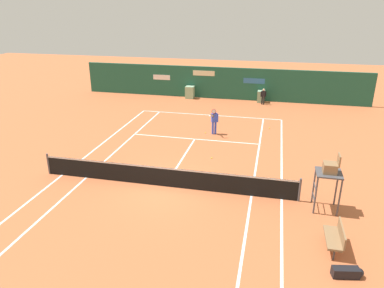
# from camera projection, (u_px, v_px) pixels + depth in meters

# --- Properties ---
(ground_plane) EXTENTS (80.00, 80.00, 0.01)m
(ground_plane) POSITION_uv_depth(u_px,v_px,m) (168.00, 181.00, 17.36)
(ground_plane) COLOR #BC6038
(tennis_net) EXTENTS (12.10, 0.10, 1.07)m
(tennis_net) POSITION_uv_depth(u_px,v_px,m) (165.00, 176.00, 16.65)
(tennis_net) COLOR #4C4C51
(tennis_net) RESTS_ON ground_plane
(sponsor_back_wall) EXTENTS (25.00, 1.02, 2.76)m
(sponsor_back_wall) POSITION_uv_depth(u_px,v_px,m) (221.00, 84.00, 31.75)
(sponsor_back_wall) COLOR #1E5642
(sponsor_back_wall) RESTS_ON ground_plane
(umpire_chair) EXTENTS (1.00, 1.00, 2.47)m
(umpire_chair) POSITION_uv_depth(u_px,v_px,m) (329.00, 172.00, 14.38)
(umpire_chair) COLOR #47474C
(umpire_chair) RESTS_ON ground_plane
(player_bench) EXTENTS (0.54, 1.42, 0.88)m
(player_bench) POSITION_uv_depth(u_px,v_px,m) (336.00, 236.00, 12.39)
(player_bench) COLOR #38383D
(player_bench) RESTS_ON ground_plane
(equipment_bag) EXTENTS (0.98, 0.45, 0.32)m
(equipment_bag) POSITION_uv_depth(u_px,v_px,m) (349.00, 272.00, 11.23)
(equipment_bag) COLOR black
(equipment_bag) RESTS_ON ground_plane
(player_on_baseline) EXTENTS (0.48, 0.85, 1.84)m
(player_on_baseline) POSITION_uv_depth(u_px,v_px,m) (214.00, 120.00, 23.17)
(player_on_baseline) COLOR blue
(player_on_baseline) RESTS_ON ground_plane
(ball_kid_right_post) EXTENTS (0.45, 0.19, 1.34)m
(ball_kid_right_post) POSITION_uv_depth(u_px,v_px,m) (263.00, 95.00, 30.08)
(ball_kid_right_post) COLOR black
(ball_kid_right_post) RESTS_ON ground_plane
(tennis_ball_near_service_line) EXTENTS (0.07, 0.07, 0.07)m
(tennis_ball_near_service_line) POSITION_uv_depth(u_px,v_px,m) (205.00, 133.00, 23.64)
(tennis_ball_near_service_line) COLOR #CCE033
(tennis_ball_near_service_line) RESTS_ON ground_plane
(tennis_ball_by_sideline) EXTENTS (0.07, 0.07, 0.07)m
(tennis_ball_by_sideline) POSITION_uv_depth(u_px,v_px,m) (212.00, 158.00, 19.81)
(tennis_ball_by_sideline) COLOR #CCE033
(tennis_ball_by_sideline) RESTS_ON ground_plane
(tennis_ball_mid_court) EXTENTS (0.07, 0.07, 0.07)m
(tennis_ball_mid_court) POSITION_uv_depth(u_px,v_px,m) (269.00, 128.00, 24.55)
(tennis_ball_mid_court) COLOR #CCE033
(tennis_ball_mid_court) RESTS_ON ground_plane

